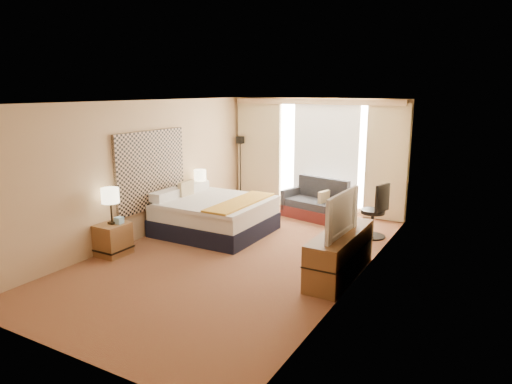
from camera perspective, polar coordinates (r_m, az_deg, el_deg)
The scene contains 21 objects.
floor at distance 7.96m, azimuth -2.28°, elevation -7.82°, with size 4.20×7.00×0.02m, color maroon.
ceiling at distance 7.46m, azimuth -2.46°, elevation 11.22°, with size 4.20×7.00×0.02m, color silver.
wall_back at distance 10.70m, azimuth 7.55°, elevation 4.59°, with size 4.20×0.02×2.60m, color tan.
wall_front at distance 5.07m, azimuth -23.70°, elevation -5.52°, with size 4.20×0.02×2.60m, color tan.
wall_left at distance 8.87m, azimuth -14.00°, elevation 2.65°, with size 0.02×7.00×2.60m, color tan.
wall_right at distance 6.77m, azimuth 12.95°, elevation -0.36°, with size 0.02×7.00×2.60m, color tan.
headboard at distance 8.99m, azimuth -12.94°, elevation 2.71°, with size 0.06×1.85×1.50m, color black.
nightstand_left at distance 8.24m, azimuth -17.44°, elevation -5.68°, with size 0.45×0.52×0.55m, color brown.
nightstand_right at distance 10.03m, azimuth -7.07°, elevation -1.91°, with size 0.45×0.52×0.55m, color brown.
media_dresser at distance 7.11m, azimuth 10.47°, elevation -7.60°, with size 0.50×1.80×0.70m, color brown.
window at distance 10.58m, azimuth 8.75°, elevation 4.57°, with size 2.30×0.02×2.30m, color white.
curtains at distance 10.58m, azimuth 7.32°, elevation 5.10°, with size 4.12×0.19×2.56m.
bed at distance 9.08m, azimuth -5.21°, elevation -2.89°, with size 2.01×1.84×0.98m.
loveseat at distance 10.19m, azimuth 7.58°, elevation -1.63°, with size 1.52×1.04×0.87m.
floor_lamp at distance 11.32m, azimuth -1.98°, elevation 4.49°, with size 0.21×0.21×1.66m.
desk_chair at distance 8.99m, azimuth 14.70°, elevation -2.65°, with size 0.53×0.52×1.07m.
lamp_left at distance 8.05m, azimuth -17.77°, elevation -0.52°, with size 0.30×0.30×0.63m.
lamp_right at distance 9.95m, azimuth -7.00°, elevation 2.09°, with size 0.26×0.26×0.55m.
tissue_box at distance 8.14m, azimuth -16.76°, elevation -3.42°, with size 0.12×0.12×0.11m, color #80AEC6.
telephone at distance 9.82m, azimuth -7.39°, elevation -0.37°, with size 0.20×0.15×0.08m, color black.
television at distance 6.77m, azimuth 9.84°, elevation -2.60°, with size 1.13×0.15×0.65m, color black.
Camera 1 is at (3.93, -6.34, 2.79)m, focal length 32.00 mm.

